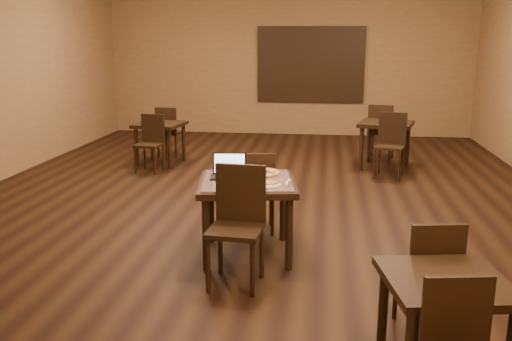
# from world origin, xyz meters

# --- Properties ---
(ground) EXTENTS (10.00, 10.00, 0.00)m
(ground) POSITION_xyz_m (0.00, 0.00, 0.00)
(ground) COLOR black
(ground) RESTS_ON ground
(wall_back) EXTENTS (8.00, 0.02, 3.00)m
(wall_back) POSITION_xyz_m (0.00, 5.00, 1.50)
(wall_back) COLOR #93764B
(wall_back) RESTS_ON ground
(wall_front) EXTENTS (8.00, 0.02, 3.00)m
(wall_front) POSITION_xyz_m (0.00, -5.00, 1.50)
(wall_front) COLOR #93764B
(wall_front) RESTS_ON ground
(mural) EXTENTS (2.34, 0.05, 1.64)m
(mural) POSITION_xyz_m (0.50, 4.96, 1.55)
(mural) COLOR #235C82
(mural) RESTS_ON wall_back
(tiled_table) EXTENTS (1.05, 1.05, 0.76)m
(tiled_table) POSITION_xyz_m (0.13, -2.15, 0.66)
(tiled_table) COLOR black
(tiled_table) RESTS_ON ground
(chair_main_near) EXTENTS (0.48, 0.48, 1.03)m
(chair_main_near) POSITION_xyz_m (0.13, -2.76, 0.58)
(chair_main_near) COLOR black
(chair_main_near) RESTS_ON ground
(chair_main_far) EXTENTS (0.45, 0.45, 0.91)m
(chair_main_far) POSITION_xyz_m (0.14, -1.53, 0.52)
(chair_main_far) COLOR black
(chair_main_far) RESTS_ON ground
(laptop) EXTENTS (0.36, 0.29, 0.23)m
(laptop) POSITION_xyz_m (-0.07, -2.05, 0.82)
(laptop) COLOR black
(laptop) RESTS_ON tiled_table
(plate) EXTENTS (0.25, 0.25, 0.01)m
(plate) POSITION_xyz_m (0.35, -2.33, 0.77)
(plate) COLOR white
(plate) RESTS_ON tiled_table
(pizza_slice) EXTENTS (0.24, 0.24, 0.02)m
(pizza_slice) POSITION_xyz_m (0.35, -2.33, 0.79)
(pizza_slice) COLOR beige
(pizza_slice) RESTS_ON plate
(pizza_pan) EXTENTS (0.38, 0.38, 0.01)m
(pizza_pan) POSITION_xyz_m (0.25, -1.91, 0.77)
(pizza_pan) COLOR silver
(pizza_pan) RESTS_ON tiled_table
(pizza_whole) EXTENTS (0.36, 0.36, 0.02)m
(pizza_whole) POSITION_xyz_m (0.25, -1.91, 0.78)
(pizza_whole) COLOR beige
(pizza_whole) RESTS_ON pizza_pan
(spatula) EXTENTS (0.24, 0.24, 0.01)m
(spatula) POSITION_xyz_m (0.27, -1.93, 0.79)
(spatula) COLOR silver
(spatula) RESTS_ON pizza_whole
(napkin_roll) EXTENTS (0.06, 0.18, 0.04)m
(napkin_roll) POSITION_xyz_m (0.53, -2.29, 0.78)
(napkin_roll) COLOR white
(napkin_roll) RESTS_ON tiled_table
(other_table_a) EXTENTS (1.00, 1.00, 0.77)m
(other_table_a) POSITION_xyz_m (1.85, 1.86, 0.64)
(other_table_a) COLOR black
(other_table_a) RESTS_ON ground
(other_table_a_chair_near) EXTENTS (0.52, 0.52, 0.99)m
(other_table_a_chair_near) POSITION_xyz_m (1.87, 1.29, 0.56)
(other_table_a_chair_near) COLOR black
(other_table_a_chair_near) RESTS_ON ground
(other_table_a_chair_far) EXTENTS (0.52, 0.52, 0.99)m
(other_table_a_chair_far) POSITION_xyz_m (1.83, 2.44, 0.56)
(other_table_a_chair_far) COLOR black
(other_table_a_chair_far) RESTS_ON ground
(other_table_b) EXTENTS (0.85, 0.85, 0.71)m
(other_table_b) POSITION_xyz_m (-1.93, 1.68, 0.59)
(other_table_b) COLOR black
(other_table_b) RESTS_ON ground
(other_table_b_chair_near) EXTENTS (0.44, 0.44, 0.91)m
(other_table_b_chair_near) POSITION_xyz_m (-1.92, 1.14, 0.52)
(other_table_b_chair_near) COLOR black
(other_table_b_chair_near) RESTS_ON ground
(other_table_b_chair_far) EXTENTS (0.44, 0.44, 0.91)m
(other_table_b_chair_far) POSITION_xyz_m (-1.94, 2.21, 0.52)
(other_table_b_chair_far) COLOR black
(other_table_b_chair_far) RESTS_ON ground
(other_table_c) EXTENTS (0.83, 0.83, 0.67)m
(other_table_c) POSITION_xyz_m (1.61, -4.00, 0.56)
(other_table_c) COLOR black
(other_table_c) RESTS_ON ground
(other_table_c_chair_far) EXTENTS (0.44, 0.44, 0.87)m
(other_table_c_chair_far) POSITION_xyz_m (1.63, -3.49, 0.49)
(other_table_c_chair_far) COLOR black
(other_table_c_chair_far) RESTS_ON ground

